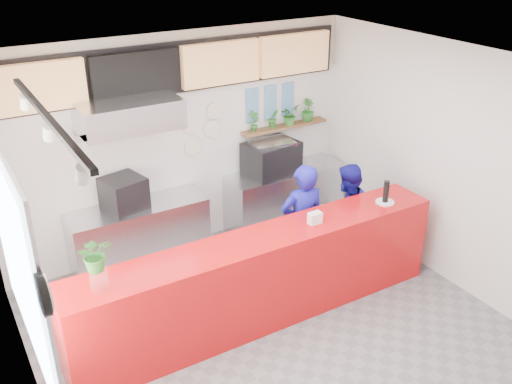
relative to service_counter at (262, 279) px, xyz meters
name	(u,v)px	position (x,y,z in m)	size (l,w,h in m)	color
floor	(280,337)	(0.00, -0.40, -0.55)	(5.00, 5.00, 0.00)	slate
ceiling	(286,73)	(0.00, -0.40, 2.45)	(5.00, 5.00, 0.00)	silver
wall_back	(181,144)	(0.00, 2.10, 0.95)	(5.00, 5.00, 0.00)	white
wall_left	(24,295)	(-2.50, -0.40, 0.95)	(5.00, 5.00, 0.00)	white
wall_right	(455,170)	(2.50, -0.40, 0.95)	(5.00, 5.00, 0.00)	white
service_counter	(262,279)	(0.00, 0.00, 0.00)	(4.50, 0.60, 1.10)	red
cream_band	(177,63)	(0.00, 2.09, 2.05)	(5.00, 0.02, 0.80)	beige
prep_bench	(140,237)	(-0.80, 1.80, -0.10)	(1.80, 0.60, 0.90)	#B2B5BA
panini_oven	(124,194)	(-0.95, 1.80, 0.56)	(0.48, 0.48, 0.43)	black
extraction_hood	(129,114)	(-0.80, 1.75, 1.60)	(1.20, 0.70, 0.35)	#B2B5BA
hood_lip	(130,130)	(-0.80, 1.75, 1.40)	(1.20, 0.70, 0.08)	#B2B5BA
right_bench	(285,197)	(1.50, 1.80, -0.10)	(1.80, 0.60, 0.90)	#B2B5BA
espresso_machine	(271,158)	(1.25, 1.80, 0.59)	(0.74, 0.53, 0.48)	black
espresso_tray	(271,143)	(1.25, 1.80, 0.83)	(0.61, 0.42, 0.06)	silver
herb_shelf	(284,126)	(1.60, 2.00, 0.95)	(1.40, 0.18, 0.04)	brown
menu_board_far_left	(36,88)	(-1.75, 1.98, 2.00)	(1.10, 0.10, 0.55)	tan
menu_board_mid_left	(136,75)	(-0.59, 1.98, 2.00)	(1.10, 0.10, 0.55)	black
menu_board_mid_right	(221,63)	(0.57, 1.98, 2.00)	(1.10, 0.10, 0.55)	tan
menu_board_far_right	(295,54)	(1.73, 1.98, 2.00)	(1.10, 0.10, 0.55)	tan
soffit	(178,67)	(0.00, 2.06, 2.00)	(4.80, 0.04, 0.65)	black
window_pane	(17,256)	(-2.47, -0.10, 1.15)	(0.04, 2.20, 1.90)	silver
window_frame	(19,255)	(-2.45, -0.10, 1.15)	(0.03, 2.30, 2.00)	#B2B5BA
wall_clock_rim	(43,294)	(-2.46, -1.30, 1.50)	(0.30, 0.30, 0.05)	black
wall_clock_face	(48,293)	(-2.43, -1.30, 1.50)	(0.26, 0.26, 0.02)	white
track_rail	(47,116)	(-2.10, -0.40, 2.39)	(0.05, 2.40, 0.04)	black
dec_plate_a	(192,125)	(0.15, 2.07, 1.20)	(0.24, 0.24, 0.03)	silver
dec_plate_b	(212,129)	(0.45, 2.07, 1.10)	(0.24, 0.24, 0.03)	silver
dec_plate_c	(193,146)	(0.15, 2.07, 0.90)	(0.24, 0.24, 0.03)	silver
dec_plate_d	(215,111)	(0.50, 2.07, 1.35)	(0.24, 0.24, 0.03)	silver
photo_frame_a	(252,97)	(1.10, 2.08, 1.45)	(0.20, 0.02, 0.25)	#598CBF
photo_frame_b	(270,94)	(1.40, 2.08, 1.45)	(0.20, 0.02, 0.25)	#598CBF
photo_frame_c	(288,91)	(1.70, 2.08, 1.45)	(0.20, 0.02, 0.25)	#598CBF
photo_frame_d	(252,114)	(1.10, 2.08, 1.20)	(0.20, 0.02, 0.25)	#598CBF
photo_frame_e	(270,111)	(1.40, 2.08, 1.20)	(0.20, 0.02, 0.25)	#598CBF
photo_frame_f	(288,108)	(1.70, 2.08, 1.20)	(0.20, 0.02, 0.25)	#598CBF
staff_center	(302,224)	(0.86, 0.46, 0.25)	(0.59, 0.39, 1.61)	#171596
staff_right	(346,215)	(1.60, 0.50, 0.16)	(0.69, 0.54, 1.42)	#171596
herb_a	(254,121)	(1.08, 2.00, 1.12)	(0.16, 0.11, 0.31)	#2A6D26
herb_b	(273,118)	(1.41, 2.00, 1.11)	(0.15, 0.12, 0.28)	#2A6D26
herb_c	(290,115)	(1.69, 2.00, 1.12)	(0.27, 0.23, 0.30)	#2A6D26
herb_d	(308,110)	(2.01, 2.00, 1.14)	(0.19, 0.17, 0.33)	#2A6D26
glass_vase	(99,280)	(-1.82, -0.06, 0.66)	(0.18, 0.18, 0.21)	white
basil_vase	(96,254)	(-1.82, -0.06, 0.94)	(0.31, 0.27, 0.34)	#2A6D26
napkin_holder	(315,218)	(0.68, -0.04, 0.62)	(0.15, 0.10, 0.13)	white
white_plate	(385,202)	(1.73, -0.05, 0.56)	(0.23, 0.23, 0.02)	white
pepper_mill	(386,191)	(1.73, -0.05, 0.70)	(0.07, 0.07, 0.28)	black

